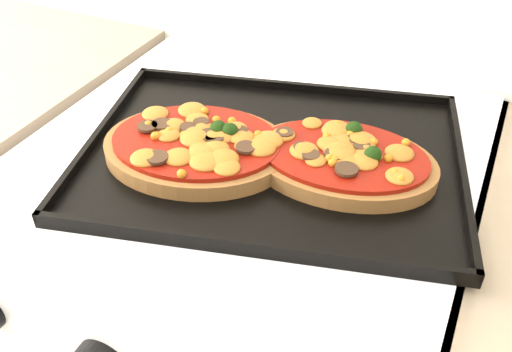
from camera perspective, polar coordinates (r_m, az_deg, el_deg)
The scene contains 4 objects.
stove at distance 1.09m, azimuth -0.29°, elevation -17.16°, with size 0.60×0.60×0.91m, color white.
baking_tray at distance 0.74m, azimuth 1.65°, elevation 2.28°, with size 0.48×0.36×0.02m, color black.
pizza_left at distance 0.73m, azimuth -5.98°, elevation 3.12°, with size 0.24×0.18×0.04m, color brown, non-canonical shape.
pizza_right at distance 0.71m, azimuth 8.67°, elevation 1.76°, with size 0.23×0.16×0.03m, color brown, non-canonical shape.
Camera 1 is at (0.30, 1.14, 1.35)m, focal length 40.00 mm.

